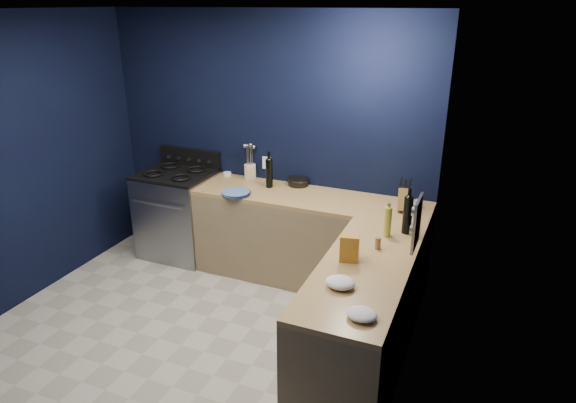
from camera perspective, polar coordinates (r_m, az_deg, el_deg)
The scene contains 27 objects.
floor at distance 4.44m, azimuth -12.05°, elevation -15.71°, with size 3.50×3.50×0.02m, color #ABA596.
ceiling at distance 3.55m, azimuth -15.53°, elevation 20.30°, with size 3.50×3.50×0.02m, color silver.
wall_back at distance 5.24m, azimuth -2.38°, elevation 6.75°, with size 3.50×0.02×2.60m, color black.
wall_right at distance 3.16m, azimuth 13.46°, elevation -4.26°, with size 0.02×3.50×2.60m, color black.
cab_back at distance 5.05m, azimuth 2.42°, elevation -4.41°, with size 2.30×0.63×0.86m, color olive.
top_back at distance 4.87m, azimuth 2.51°, elevation 0.35°, with size 2.30×0.63×0.04m, color brown.
cab_right at distance 3.89m, azimuth 8.24°, elevation -13.36°, with size 0.63×1.67×0.86m, color olive.
top_right at distance 3.65m, azimuth 8.62°, elevation -7.57°, with size 0.63×1.67×0.04m, color brown.
gas_range at distance 5.69m, azimuth -12.25°, elevation -1.49°, with size 0.76×0.66×0.92m, color gray.
oven_door at distance 5.46m, azimuth -14.08°, elevation -2.78°, with size 0.59×0.02×0.42m, color black.
cooktop at distance 5.52m, azimuth -12.63°, elevation 3.05°, with size 0.76×0.66×0.03m, color black.
backguard at distance 5.72m, azimuth -11.02°, elevation 4.94°, with size 0.76×0.06×0.20m, color black.
spice_panel at distance 3.71m, azimuth 14.39°, elevation -2.39°, with size 0.02×0.28×0.38m, color gray.
wall_outlet at distance 5.29m, azimuth -2.44°, elevation 4.39°, with size 0.09×0.02×0.13m, color white.
plate_stack at distance 4.92m, azimuth -5.92°, elevation 0.94°, with size 0.27×0.27×0.03m, color #43669E.
ramekin at distance 5.49m, azimuth -6.90°, elevation 3.13°, with size 0.09×0.09×0.03m, color white.
utensil_crock at distance 5.35m, azimuth -4.31°, elevation 3.40°, with size 0.12×0.12×0.15m, color #F2EEBE.
wine_bottle_back at distance 5.07m, azimuth -2.14°, elevation 3.19°, with size 0.07×0.07×0.29m, color black.
lemon_basket at distance 5.15m, azimuth 1.17°, elevation 2.28°, with size 0.21×0.21×0.08m, color black.
knife_block at distance 4.64m, azimuth 13.01°, elevation 0.25°, with size 0.11×0.18×0.20m, color brown.
wine_bottle_right at distance 4.16m, azimuth 13.37°, elevation -1.55°, with size 0.08×0.08×0.30m, color black.
oil_bottle at distance 4.08m, azimuth 11.22°, elevation -2.27°, with size 0.06×0.06×0.25m, color #ADAA30.
spice_jar_near at distance 3.89m, azimuth 10.14°, elevation -4.66°, with size 0.04×0.04×0.09m, color olive.
spice_jar_far at distance 3.73m, azimuth 7.57°, elevation -5.66°, with size 0.05×0.05×0.09m, color olive.
crouton_bag at distance 3.65m, azimuth 6.96°, elevation -5.35°, with size 0.14×0.06×0.20m, color #A61F25.
towel_front at distance 3.37m, azimuth 5.93°, elevation -9.11°, with size 0.20×0.17×0.07m, color white.
towel_end at distance 3.09m, azimuth 8.36°, elevation -12.51°, with size 0.18×0.16×0.05m, color white.
Camera 1 is at (2.14, -2.83, 2.65)m, focal length 31.41 mm.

